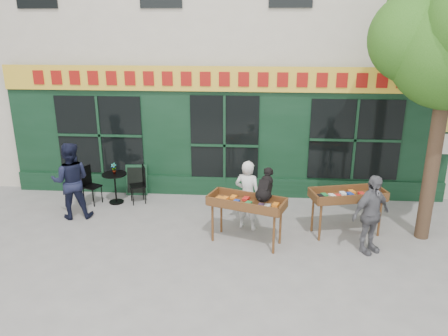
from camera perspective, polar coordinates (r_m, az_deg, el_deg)
The scene contains 12 objects.
ground at distance 9.31m, azimuth -1.05°, elevation -8.85°, with size 80.00×80.00×0.00m, color slate.
book_cart_center at distance 8.72m, azimuth 2.97°, elevation -4.85°, with size 1.62×1.08×0.99m.
dog at distance 8.51m, azimuth 5.37°, elevation -2.14°, with size 0.34×0.60×0.60m, color black, non-canonical shape.
woman at distance 9.34m, azimuth 3.08°, elevation -3.57°, with size 0.56×0.37×1.54m, color silver.
book_cart_right at distance 9.43m, azimuth 15.83°, elevation -3.73°, with size 1.60×0.96×0.99m.
man_right at distance 8.84m, azimuth 18.62°, elevation -5.77°, with size 0.92×0.38×1.57m, color #59595E.
bistro_table at distance 11.08m, azimuth -14.06°, elevation -1.81°, with size 0.60×0.60×0.76m.
bistro_chair_left at distance 11.23m, azimuth -17.24°, elevation -1.74°, with size 0.47×0.47×0.95m.
bistro_chair_right at distance 10.97m, azimuth -10.80°, elevation -1.69°, with size 0.48×0.48×0.95m.
potted_plant at distance 10.97m, azimuth -14.20°, elevation -0.05°, with size 0.14×0.10×0.27m, color gray.
man_left at distance 10.43m, azimuth -19.37°, elevation -1.59°, with size 0.86×0.67×1.77m, color black.
chalkboard at distance 11.55m, azimuth -11.36°, elevation -1.55°, with size 0.57×0.23×0.79m.
Camera 1 is at (0.82, -8.25, 4.24)m, focal length 35.00 mm.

